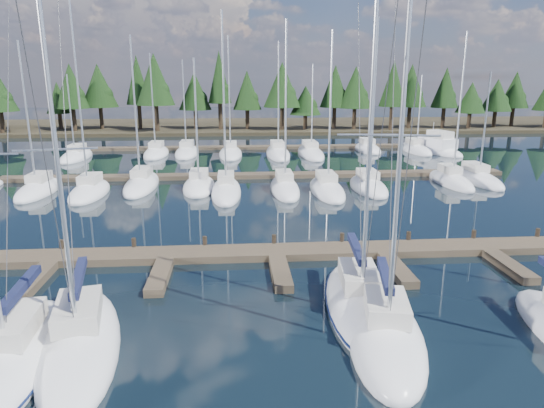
{
  "coord_description": "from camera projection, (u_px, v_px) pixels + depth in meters",
  "views": [
    {
      "loc": [
        -2.15,
        -7.56,
        9.75
      ],
      "look_at": [
        0.1,
        22.0,
        1.96
      ],
      "focal_mm": 32.0,
      "sensor_mm": 36.0,
      "label": 1
    }
  ],
  "objects": [
    {
      "name": "ground",
      "position": [
        263.0,
        202.0,
        38.86
      ],
      "size": [
        260.0,
        260.0,
        0.0
      ],
      "primitive_type": "plane",
      "color": "black",
      "rests_on": "ground"
    },
    {
      "name": "far_shore",
      "position": [
        246.0,
        126.0,
        96.64
      ],
      "size": [
        220.0,
        30.0,
        0.6
      ],
      "primitive_type": "cube",
      "color": "#30291B",
      "rests_on": "ground"
    },
    {
      "name": "main_dock",
      "position": [
        277.0,
        256.0,
        26.61
      ],
      "size": [
        44.0,
        6.13,
        0.9
      ],
      "color": "#4C4030",
      "rests_on": "ground"
    },
    {
      "name": "back_docks",
      "position": [
        254.0,
        160.0,
        57.69
      ],
      "size": [
        50.0,
        21.8,
        0.4
      ],
      "color": "#4C4030",
      "rests_on": "ground"
    },
    {
      "name": "front_sailboat_1",
      "position": [
        13.0,
        358.0,
        16.84
      ],
      "size": [
        3.51,
        9.5,
        13.6
      ],
      "color": "white",
      "rests_on": "ground"
    },
    {
      "name": "front_sailboat_2",
      "position": [
        80.0,
        342.0,
        17.85
      ],
      "size": [
        4.59,
        9.36,
        13.61
      ],
      "color": "white",
      "rests_on": "ground"
    },
    {
      "name": "front_sailboat_3",
      "position": [
        386.0,
        336.0,
        18.21
      ],
      "size": [
        4.23,
        8.08,
        14.34
      ],
      "color": "white",
      "rests_on": "ground"
    },
    {
      "name": "front_sailboat_4",
      "position": [
        359.0,
        303.0,
        20.95
      ],
      "size": [
        3.8,
        9.38,
        13.8
      ],
      "color": "white",
      "rests_on": "ground"
    },
    {
      "name": "back_sailboat_rows",
      "position": [
        259.0,
        166.0,
        53.03
      ],
      "size": [
        46.6,
        32.24,
        16.91
      ],
      "color": "white",
      "rests_on": "ground"
    },
    {
      "name": "motor_yacht_right",
      "position": [
        437.0,
        149.0,
        64.16
      ],
      "size": [
        5.7,
        10.18,
        4.84
      ],
      "color": "white",
      "rests_on": "ground"
    },
    {
      "name": "tree_line",
      "position": [
        249.0,
        90.0,
        85.34
      ],
      "size": [
        183.75,
        12.03,
        13.62
      ],
      "color": "black",
      "rests_on": "far_shore"
    }
  ]
}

